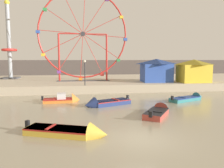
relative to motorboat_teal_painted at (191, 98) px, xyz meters
name	(u,v)px	position (x,y,z in m)	size (l,w,h in m)	color
ground_plane	(141,139)	(-8.87, -10.90, -0.23)	(240.00, 240.00, 0.00)	gray
quay_promenade	(99,82)	(-8.87, 16.28, 0.34)	(110.00, 20.68, 1.13)	#B7A88E
distant_town_skyline	(93,69)	(-8.87, 34.71, 1.97)	(140.00, 3.00, 4.40)	#564C47
motorboat_teal_painted	(191,98)	(0.00, 0.00, 0.00)	(4.98, 3.10, 1.18)	teal
motorboat_faded_red	(159,112)	(-5.86, -5.66, 0.02)	(3.32, 4.02, 1.29)	#B24238
motorboat_orange_hull	(65,99)	(-13.87, 0.97, 0.05)	(4.04, 1.77, 1.52)	orange
motorboat_mustard_yellow	(74,132)	(-12.70, -9.82, 0.00)	(5.23, 3.08, 1.31)	gold
motorboat_navy_blue	(103,103)	(-10.05, -1.53, 0.03)	(5.04, 3.27, 1.42)	navy
ferris_wheel_red_frame	(83,35)	(-11.72, 12.49, 8.10)	(14.15, 1.20, 14.35)	red
drop_tower_steel_tower	(9,47)	(-24.66, 18.91, 6.46)	(2.80, 2.80, 13.74)	#999EA3
carnival_booth_yellow_awning	(194,70)	(4.70, 8.04, 2.68)	(4.85, 3.28, 3.43)	yellow
carnival_booth_blue_tent	(156,70)	(-0.64, 9.54, 2.73)	(4.94, 3.82, 3.52)	#3356B7
promenade_lamp_near	(85,69)	(-11.64, 6.34, 3.14)	(0.32, 0.32, 3.35)	#2D2D33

